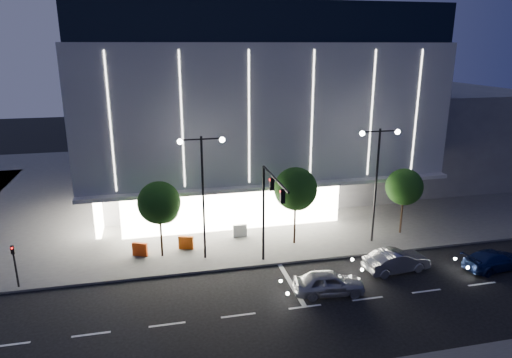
{
  "coord_description": "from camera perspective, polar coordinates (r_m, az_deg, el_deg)",
  "views": [
    {
      "loc": [
        -6.07,
        -23.89,
        14.84
      ],
      "look_at": [
        1.33,
        8.6,
        5.0
      ],
      "focal_mm": 32.0,
      "sensor_mm": 36.0,
      "label": 1
    }
  ],
  "objects": [
    {
      "name": "barrier_d",
      "position": [
        36.44,
        -2.03,
        -6.48
      ],
      "size": [
        1.11,
        0.3,
        1.0
      ],
      "primitive_type": "cube",
      "rotation": [
        0.0,
        0.0,
        0.04
      ],
      "color": "#B9B9B9",
      "rests_on": "sidewalk_museum"
    },
    {
      "name": "ped_signal_far",
      "position": [
        32.46,
        -27.94,
        -9.12
      ],
      "size": [
        0.22,
        0.24,
        3.0
      ],
      "color": "black",
      "rests_on": "ground"
    },
    {
      "name": "annex_building",
      "position": [
        58.47,
        20.77,
        5.7
      ],
      "size": [
        16.0,
        20.0,
        10.0
      ],
      "primitive_type": "cube",
      "color": "#4C4C51",
      "rests_on": "ground"
    },
    {
      "name": "museum",
      "position": [
        47.4,
        -1.77,
        9.7
      ],
      "size": [
        30.0,
        25.8,
        18.0
      ],
      "color": "#4C4C51",
      "rests_on": "ground"
    },
    {
      "name": "tree_mid",
      "position": [
        34.18,
        5.0,
        -1.52
      ],
      "size": [
        3.25,
        3.25,
        6.15
      ],
      "color": "black",
      "rests_on": "ground"
    },
    {
      "name": "tree_left",
      "position": [
        32.75,
        -11.96,
        -3.19
      ],
      "size": [
        3.02,
        3.02,
        5.72
      ],
      "color": "black",
      "rests_on": "ground"
    },
    {
      "name": "street_lamp_west",
      "position": [
        31.34,
        -6.69,
        -0.14
      ],
      "size": [
        3.16,
        0.36,
        9.0
      ],
      "color": "black",
      "rests_on": "ground"
    },
    {
      "name": "ground",
      "position": [
        28.78,
        1.25,
        -14.6
      ],
      "size": [
        160.0,
        160.0,
        0.0
      ],
      "primitive_type": "plane",
      "color": "black",
      "rests_on": "ground"
    },
    {
      "name": "tree_right",
      "position": [
        37.95,
        18.04,
        -1.17
      ],
      "size": [
        2.91,
        2.91,
        5.51
      ],
      "color": "black",
      "rests_on": "ground"
    },
    {
      "name": "sidewalk_museum",
      "position": [
        51.33,
        0.17,
        -0.27
      ],
      "size": [
        70.0,
        40.0,
        0.15
      ],
      "primitive_type": "cube",
      "color": "#474747",
      "rests_on": "ground"
    },
    {
      "name": "barrier_a",
      "position": [
        34.33,
        -14.31,
        -8.52
      ],
      "size": [
        1.11,
        0.67,
        1.0
      ],
      "primitive_type": "cube",
      "rotation": [
        0.0,
        0.0,
        -0.42
      ],
      "color": "red",
      "rests_on": "sidewalk_museum"
    },
    {
      "name": "car_lead",
      "position": [
        29.15,
        9.09,
        -12.68
      ],
      "size": [
        4.57,
        2.22,
        1.5
      ],
      "primitive_type": "imported",
      "rotation": [
        0.0,
        0.0,
        1.47
      ],
      "color": "#9A9CA1",
      "rests_on": "ground"
    },
    {
      "name": "barrier_c",
      "position": [
        34.75,
        -8.75,
        -7.86
      ],
      "size": [
        1.12,
        0.58,
        1.0
      ],
      "primitive_type": "cube",
      "rotation": [
        0.0,
        0.0,
        -0.32
      ],
      "color": "#C84B0B",
      "rests_on": "sidewalk_museum"
    },
    {
      "name": "car_second",
      "position": [
        32.82,
        17.15,
        -9.76
      ],
      "size": [
        4.72,
        2.08,
        1.51
      ],
      "primitive_type": "imported",
      "rotation": [
        0.0,
        0.0,
        1.68
      ],
      "color": "gray",
      "rests_on": "ground"
    },
    {
      "name": "street_lamp_east",
      "position": [
        35.08,
        14.91,
        1.21
      ],
      "size": [
        3.16,
        0.36,
        9.0
      ],
      "color": "black",
      "rests_on": "ground"
    },
    {
      "name": "car_third",
      "position": [
        35.69,
        27.6,
        -8.95
      ],
      "size": [
        4.8,
        2.48,
        1.33
      ],
      "primitive_type": "imported",
      "rotation": [
        0.0,
        0.0,
        1.71
      ],
      "color": "navy",
      "rests_on": "ground"
    },
    {
      "name": "traffic_mast",
      "position": [
        29.8,
        1.62,
        -2.79
      ],
      "size": [
        0.33,
        5.89,
        7.07
      ],
      "color": "black",
      "rests_on": "ground"
    }
  ]
}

